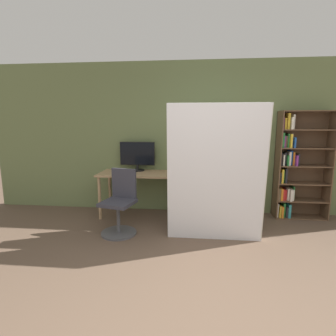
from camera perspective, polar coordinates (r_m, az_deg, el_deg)
name	(u,v)px	position (r m, az deg, el deg)	size (l,w,h in m)	color
wall_back	(204,139)	(4.79, 7.90, 6.35)	(8.00, 0.06, 2.70)	#6B7A4C
desk	(138,178)	(4.62, -6.47, -2.22)	(1.35, 0.66, 0.77)	tan
monitor	(137,155)	(4.75, -6.69, 2.77)	(0.63, 0.25, 0.52)	black
office_chair	(120,207)	(3.99, -10.42, -8.42)	(0.53, 0.53, 0.95)	#4C4C51
bookshelf	(295,167)	(4.98, 26.00, 0.26)	(0.86, 0.33, 1.83)	brown
mattress_near	(216,174)	(3.64, 10.42, -1.19)	(1.31, 0.36, 1.89)	silver
mattress_far	(214,169)	(4.00, 10.01, -0.19)	(1.31, 0.35, 1.89)	silver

